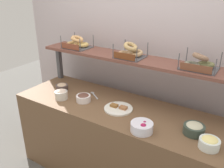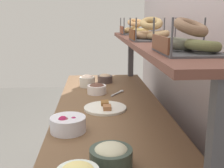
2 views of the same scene
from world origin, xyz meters
The scene contains 15 objects.
back_wall centered at (0.00, 0.55, 1.20)m, with size 3.27×0.06×2.40m, color #BCAEB2.
deli_counter centered at (0.00, 0.00, 0.42)m, with size 2.07×0.70×0.85m, color brown.
shelf_riser_left centered at (-0.98, 0.27, 1.05)m, with size 0.05×0.05×0.40m, color #4C4C51.
shelf_riser_right centered at (0.98, 0.27, 1.05)m, with size 0.05×0.05×0.40m, color #4C4C51.
upper_shelf centered at (0.00, 0.27, 1.26)m, with size 2.03×0.32×0.03m, color brown.
bowl_potato_salad centered at (-0.55, -0.16, 0.90)m, with size 0.13×0.13×0.11m.
bowl_chocolate_spread centered at (-0.32, -0.08, 0.89)m, with size 0.15×0.15×0.08m.
bowl_tuna_salad centered at (0.76, -0.05, 0.90)m, with size 0.17×0.17×0.09m.
bowl_hummus centered at (-0.69, 0.00, 0.89)m, with size 0.13×0.13×0.08m.
bowl_beet_salad centered at (0.40, -0.24, 0.89)m, with size 0.18×0.18×0.09m.
serving_plate_white centered at (0.06, -0.03, 0.86)m, with size 0.27×0.27×0.04m.
serving_spoon_near_plate centered at (-0.33, 0.09, 0.86)m, with size 0.16×0.11×0.01m.
bagel_basket_plain centered at (-0.66, 0.26, 1.33)m, with size 0.28×0.26×0.14m.
bagel_basket_sesame centered at (0.01, 0.25, 1.33)m, with size 0.27×0.24×0.15m.
bagel_basket_poppy centered at (0.66, 0.27, 1.33)m, with size 0.30×0.26×0.15m.
Camera 2 is at (1.75, -0.11, 1.42)m, focal length 44.56 mm.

